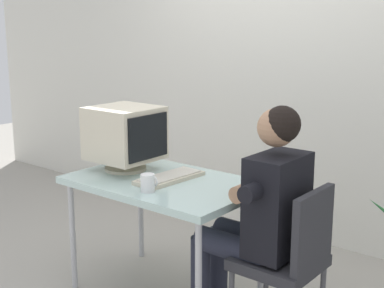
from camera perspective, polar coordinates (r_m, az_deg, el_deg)
wall_back at (r=4.13m, az=13.49°, el=10.11°), size 8.00×0.10×3.00m
desk at (r=3.27m, az=-2.93°, el=-4.73°), size 1.13×0.73×0.74m
crt_monitor at (r=3.43m, az=-7.05°, el=1.04°), size 0.41×0.39×0.41m
keyboard at (r=3.24m, az=-2.38°, el=-3.54°), size 0.20×0.46×0.03m
office_chair at (r=2.92m, az=10.23°, el=-11.40°), size 0.41×0.41×0.85m
person_seated at (r=2.94m, az=7.01°, el=-6.98°), size 0.73×0.56×1.25m
desk_mug at (r=3.02m, az=-4.64°, el=-4.09°), size 0.08×0.09×0.10m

